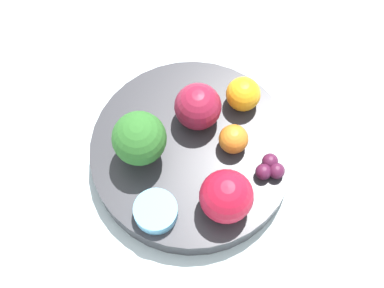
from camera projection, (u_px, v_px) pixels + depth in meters
ground_plane at (192, 165)px, 0.68m from camera, size 6.00×6.00×0.00m
table_surface at (192, 162)px, 0.67m from camera, size 1.20×1.20×0.02m
bowl at (192, 153)px, 0.64m from camera, size 0.24×0.24×0.03m
broccoli at (139, 139)px, 0.59m from camera, size 0.06×0.06×0.07m
apple_red at (198, 107)px, 0.62m from camera, size 0.06×0.06×0.06m
apple_green at (226, 196)px, 0.57m from camera, size 0.06×0.06×0.06m
orange_front at (243, 94)px, 0.64m from camera, size 0.04×0.04×0.04m
orange_back at (233, 139)px, 0.61m from camera, size 0.03×0.03×0.03m
grape_cluster at (270, 168)px, 0.61m from camera, size 0.03×0.03×0.02m
small_cup at (156, 211)px, 0.59m from camera, size 0.05×0.05×0.02m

